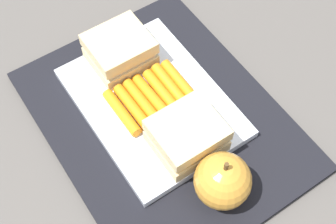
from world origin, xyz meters
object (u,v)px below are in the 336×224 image
(carrot_sticks_bundle, at_px, (152,97))
(apple, at_px, (223,180))
(sandwich_half_left, at_px, (120,50))
(food_tray, at_px, (152,102))
(sandwich_half_right, at_px, (187,135))

(carrot_sticks_bundle, distance_m, apple, 0.15)
(carrot_sticks_bundle, xyz_separation_m, apple, (0.15, 0.00, 0.01))
(sandwich_half_left, distance_m, carrot_sticks_bundle, 0.08)
(apple, bearing_deg, food_tray, -179.53)
(sandwich_half_left, bearing_deg, food_tray, 0.00)
(carrot_sticks_bundle, bearing_deg, food_tray, 19.12)
(sandwich_half_right, distance_m, apple, 0.07)
(food_tray, distance_m, apple, 0.15)
(food_tray, height_order, sandwich_half_right, sandwich_half_right)
(apple, bearing_deg, sandwich_half_right, -179.00)
(sandwich_half_right, height_order, carrot_sticks_bundle, sandwich_half_right)
(food_tray, xyz_separation_m, apple, (0.15, 0.00, 0.03))
(food_tray, distance_m, sandwich_half_left, 0.08)
(sandwich_half_left, height_order, carrot_sticks_bundle, sandwich_half_left)
(sandwich_half_right, relative_size, apple, 1.03)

